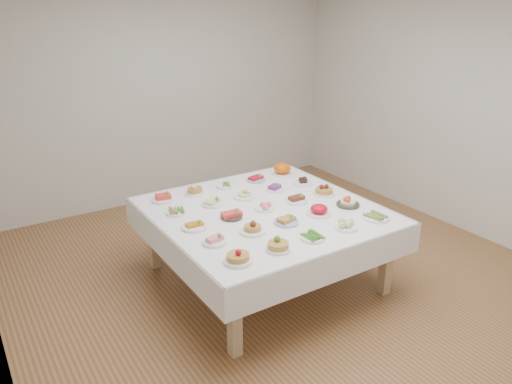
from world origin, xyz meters
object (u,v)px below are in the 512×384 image
display_table (265,217)px  dish_24 (282,170)px  dish_0 (238,255)px  dish_12 (265,206)px

display_table → dish_24: (0.72, 0.72, 0.13)m
display_table → dish_0: 1.03m
dish_12 → dish_24: bearing=45.2°
display_table → dish_0: size_ratio=9.10×
dish_12 → dish_24: size_ratio=0.84×
dish_12 → dish_24: 1.01m
dish_0 → display_table: bearing=45.1°
dish_12 → dish_24: dish_24 is taller
dish_0 → dish_12: bearing=45.0°
display_table → dish_24: dish_24 is taller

